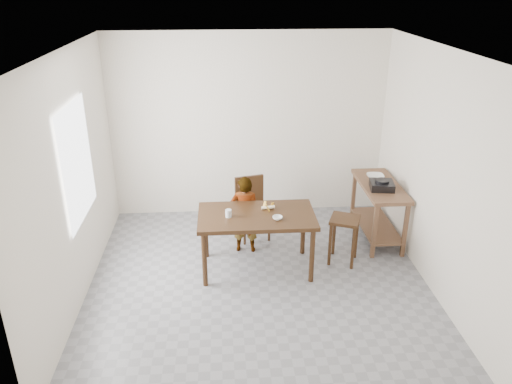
{
  "coord_description": "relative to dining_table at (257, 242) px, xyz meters",
  "views": [
    {
      "loc": [
        -0.38,
        -5.04,
        3.38
      ],
      "look_at": [
        0.0,
        0.4,
        1.0
      ],
      "focal_mm": 35.0,
      "sensor_mm": 36.0,
      "label": 1
    }
  ],
  "objects": [
    {
      "name": "wall_left",
      "position": [
        -2.02,
        -0.3,
        0.98
      ],
      "size": [
        0.04,
        4.0,
        2.7
      ],
      "primitive_type": "cube",
      "color": "white",
      "rests_on": "ground"
    },
    {
      "name": "serving_bowl",
      "position": [
        1.7,
        0.9,
        0.45
      ],
      "size": [
        0.25,
        0.25,
        0.06
      ],
      "primitive_type": "imported",
      "rotation": [
        0.0,
        0.0,
        -0.06
      ],
      "color": "white",
      "rests_on": "prep_counter"
    },
    {
      "name": "ceiling",
      "position": [
        0.0,
        -0.3,
        2.35
      ],
      "size": [
        4.0,
        4.0,
        0.04
      ],
      "primitive_type": "cube",
      "color": "white",
      "rests_on": "wall_back"
    },
    {
      "name": "wall_front",
      "position": [
        0.0,
        -2.32,
        0.98
      ],
      "size": [
        4.0,
        0.04,
        2.7
      ],
      "primitive_type": "cube",
      "color": "white",
      "rests_on": "ground"
    },
    {
      "name": "banana",
      "position": [
        0.15,
        0.13,
        0.41
      ],
      "size": [
        0.18,
        0.13,
        0.06
      ],
      "primitive_type": null,
      "rotation": [
        0.0,
        0.0,
        -0.0
      ],
      "color": "gold",
      "rests_on": "dining_table"
    },
    {
      "name": "window_pane",
      "position": [
        -1.97,
        -0.1,
        1.12
      ],
      "size": [
        0.02,
        1.1,
        1.3
      ],
      "primitive_type": "cube",
      "color": "white",
      "rests_on": "wall_left"
    },
    {
      "name": "glass_tumbler",
      "position": [
        -0.34,
        -0.04,
        0.42
      ],
      "size": [
        0.09,
        0.09,
        0.09
      ],
      "primitive_type": "cylinder",
      "rotation": [
        0.0,
        0.0,
        0.31
      ],
      "color": "silver",
      "rests_on": "dining_table"
    },
    {
      "name": "prep_counter",
      "position": [
        1.72,
        0.7,
        0.03
      ],
      "size": [
        0.5,
        1.2,
        0.8
      ],
      "primitive_type": null,
      "color": "brown",
      "rests_on": "floor"
    },
    {
      "name": "gas_burner",
      "position": [
        1.68,
        0.54,
        0.47
      ],
      "size": [
        0.34,
        0.34,
        0.1
      ],
      "primitive_type": "cube",
      "rotation": [
        0.0,
        0.0,
        -0.15
      ],
      "color": "black",
      "rests_on": "prep_counter"
    },
    {
      "name": "wall_back",
      "position": [
        0.0,
        1.72,
        0.98
      ],
      "size": [
        4.0,
        0.04,
        2.7
      ],
      "primitive_type": "cube",
      "color": "white",
      "rests_on": "ground"
    },
    {
      "name": "small_bowl",
      "position": [
        0.23,
        -0.15,
        0.39
      ],
      "size": [
        0.13,
        0.13,
        0.04
      ],
      "primitive_type": "imported",
      "rotation": [
        0.0,
        0.0,
        -0.11
      ],
      "color": "white",
      "rests_on": "dining_table"
    },
    {
      "name": "child",
      "position": [
        -0.12,
        0.46,
        0.15
      ],
      "size": [
        0.41,
        0.29,
        1.05
      ],
      "primitive_type": "imported",
      "rotation": [
        0.0,
        0.0,
        3.03
      ],
      "color": "white",
      "rests_on": "floor"
    },
    {
      "name": "floor",
      "position": [
        0.0,
        -0.3,
        -0.4
      ],
      "size": [
        4.0,
        4.0,
        0.04
      ],
      "primitive_type": "cube",
      "color": "gray",
      "rests_on": "ground"
    },
    {
      "name": "dining_table",
      "position": [
        0.0,
        0.0,
        0.0
      ],
      "size": [
        1.4,
        0.8,
        0.75
      ],
      "primitive_type": null,
      "color": "#362010",
      "rests_on": "floor"
    },
    {
      "name": "wall_right",
      "position": [
        2.02,
        -0.3,
        0.98
      ],
      "size": [
        0.04,
        4.0,
        2.7
      ],
      "primitive_type": "cube",
      "color": "white",
      "rests_on": "ground"
    },
    {
      "name": "dining_chair",
      "position": [
        0.01,
        0.83,
        0.05
      ],
      "size": [
        0.49,
        0.49,
        0.84
      ],
      "primitive_type": null,
      "rotation": [
        0.0,
        0.0,
        0.23
      ],
      "color": "#362010",
      "rests_on": "floor"
    },
    {
      "name": "stool",
      "position": [
        1.11,
        0.09,
        -0.07
      ],
      "size": [
        0.45,
        0.45,
        0.61
      ],
      "primitive_type": null,
      "rotation": [
        0.0,
        0.0,
        -0.39
      ],
      "color": "#362010",
      "rests_on": "floor"
    }
  ]
}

